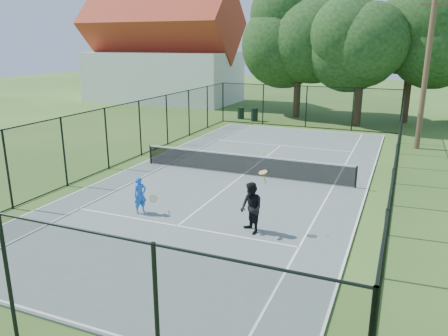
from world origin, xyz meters
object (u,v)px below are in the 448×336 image
at_px(utility_pole, 426,71).
at_px(player_blue, 140,195).
at_px(trash_bin_right, 254,114).
at_px(trash_bin_left, 241,113).
at_px(player_black, 251,208).
at_px(tennis_net, 244,164).

xyz_separation_m(utility_pole, player_blue, (-9.22, -14.86, -3.69)).
height_order(trash_bin_right, player_blue, player_blue).
height_order(trash_bin_left, player_black, player_black).
relative_size(trash_bin_right, utility_pole, 0.12).
bearing_deg(trash_bin_left, tennis_net, -68.97).
distance_m(tennis_net, trash_bin_left, 15.75).
bearing_deg(player_black, trash_bin_left, 111.36).
distance_m(tennis_net, player_black, 6.40).
bearing_deg(utility_pole, tennis_net, -129.59).
xyz_separation_m(tennis_net, trash_bin_left, (-5.65, 14.70, -0.11)).
bearing_deg(trash_bin_left, utility_pole, -23.54).
distance_m(tennis_net, player_blue, 6.13).
height_order(trash_bin_left, utility_pole, utility_pole).
bearing_deg(tennis_net, utility_pole, 50.41).
bearing_deg(tennis_net, trash_bin_right, 106.91).
relative_size(tennis_net, player_black, 3.91).
xyz_separation_m(player_blue, player_black, (4.19, -0.06, 0.17)).
bearing_deg(trash_bin_right, player_black, -71.50).
bearing_deg(trash_bin_left, player_blue, -79.32).
distance_m(trash_bin_right, utility_pole, 13.39).
distance_m(tennis_net, trash_bin_right, 14.76).
relative_size(trash_bin_right, player_black, 0.40).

